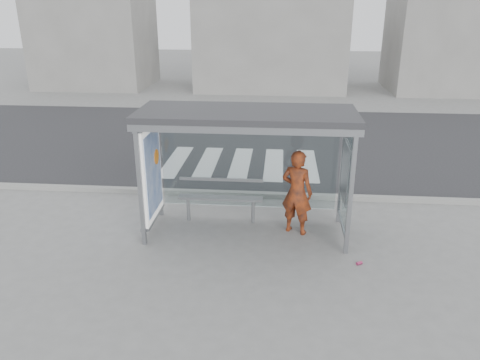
% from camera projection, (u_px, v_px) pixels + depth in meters
% --- Properties ---
extents(ground, '(80.00, 80.00, 0.00)m').
position_uv_depth(ground, '(246.00, 232.00, 9.93)').
color(ground, slate).
rests_on(ground, ground).
extents(road, '(30.00, 10.00, 0.01)m').
position_uv_depth(road, '(261.00, 141.00, 16.44)').
color(road, '#252527').
rests_on(road, ground).
extents(curb, '(30.00, 0.18, 0.12)m').
position_uv_depth(curb, '(252.00, 194.00, 11.72)').
color(curb, gray).
rests_on(curb, ground).
extents(crosswalk, '(4.55, 3.00, 0.00)m').
position_uv_depth(crosswalk, '(241.00, 163.00, 14.16)').
color(crosswalk, silver).
rests_on(crosswalk, ground).
extents(bus_shelter, '(4.25, 1.65, 2.62)m').
position_uv_depth(bus_shelter, '(228.00, 141.00, 9.31)').
color(bus_shelter, gray).
rests_on(bus_shelter, ground).
extents(building_left, '(6.00, 5.00, 6.00)m').
position_uv_depth(building_left, '(94.00, 32.00, 26.43)').
color(building_left, slate).
rests_on(building_left, ground).
extents(building_center, '(8.00, 5.00, 5.00)m').
position_uv_depth(building_center, '(271.00, 42.00, 25.79)').
color(building_center, slate).
rests_on(building_center, ground).
extents(building_right, '(5.00, 5.00, 7.00)m').
position_uv_depth(building_right, '(442.00, 24.00, 24.69)').
color(building_right, slate).
rests_on(building_right, ground).
extents(person, '(0.77, 0.65, 1.81)m').
position_uv_depth(person, '(297.00, 192.00, 9.62)').
color(person, '#C34212').
rests_on(person, ground).
extents(bench, '(1.85, 0.32, 0.96)m').
position_uv_depth(bench, '(220.00, 198.00, 10.24)').
color(bench, slate).
rests_on(bench, ground).
extents(soda_can, '(0.13, 0.11, 0.06)m').
position_uv_depth(soda_can, '(359.00, 263.00, 8.69)').
color(soda_can, '#C1386C').
rests_on(soda_can, ground).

